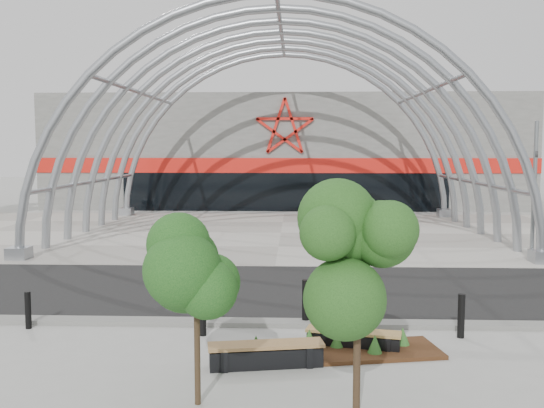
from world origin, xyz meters
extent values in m
plane|color=#9B9B96|center=(0.00, 0.00, 0.00)|extent=(140.00, 140.00, 0.00)
cube|color=black|center=(0.00, 3.50, 0.01)|extent=(140.00, 7.00, 0.02)
cube|color=gray|center=(0.00, 15.50, 0.02)|extent=(60.00, 17.00, 0.04)
cube|color=slate|center=(0.00, -0.25, 0.06)|extent=(60.00, 0.50, 0.12)
cube|color=#62625D|center=(0.00, 33.50, 4.00)|extent=(34.00, 15.00, 8.00)
cube|color=black|center=(0.00, 26.05, 1.30)|extent=(22.00, 0.25, 2.60)
cube|color=red|center=(0.00, 26.05, 3.10)|extent=(34.00, 0.30, 1.00)
torus|color=#91959B|center=(0.00, 8.00, 0.00)|extent=(20.36, 0.36, 20.36)
torus|color=#91959B|center=(0.00, 10.50, 0.00)|extent=(20.36, 0.36, 20.36)
torus|color=#91959B|center=(0.00, 13.00, 0.00)|extent=(20.36, 0.36, 20.36)
torus|color=#91959B|center=(0.00, 15.50, 0.00)|extent=(20.36, 0.36, 20.36)
torus|color=#91959B|center=(0.00, 18.00, 0.00)|extent=(20.36, 0.36, 20.36)
torus|color=#91959B|center=(0.00, 20.50, 0.00)|extent=(20.36, 0.36, 20.36)
torus|color=#91959B|center=(0.00, 23.00, 0.00)|extent=(20.36, 0.36, 20.36)
cylinder|color=#91959B|center=(9.66, 15.50, 2.59)|extent=(0.20, 15.00, 0.20)
cylinder|color=#91959B|center=(7.07, 15.50, 7.07)|extent=(0.20, 15.00, 0.20)
cylinder|color=#91959B|center=(0.00, 15.50, 10.00)|extent=(0.20, 15.00, 0.20)
cylinder|color=#91959B|center=(-7.07, 15.50, 7.07)|extent=(0.20, 15.00, 0.20)
cylinder|color=#91959B|center=(-9.66, 15.50, 2.59)|extent=(0.20, 15.00, 0.20)
cube|color=#91959B|center=(-10.00, 8.00, 0.25)|extent=(0.80, 0.80, 0.50)
cube|color=#91959B|center=(-10.00, 23.00, 0.25)|extent=(0.80, 0.80, 0.50)
cube|color=#91959B|center=(10.00, 8.00, 0.25)|extent=(0.80, 0.80, 0.50)
cube|color=#91959B|center=(10.00, 23.00, 0.25)|extent=(0.80, 0.80, 0.50)
cube|color=black|center=(1.61, -2.28, 0.04)|extent=(4.61, 2.17, 0.09)
cone|color=#356F29|center=(0.30, -2.70, 0.28)|extent=(0.31, 0.31, 0.38)
cone|color=#356F29|center=(1.65, -2.01, 0.28)|extent=(0.31, 0.31, 0.38)
cone|color=#356F29|center=(2.41, -2.39, 0.28)|extent=(0.31, 0.31, 0.38)
cone|color=#356F29|center=(1.04, -2.04, 0.28)|extent=(0.31, 0.31, 0.38)
cone|color=#356F29|center=(3.08, -1.83, 0.28)|extent=(0.31, 0.31, 0.38)
cone|color=#356F29|center=(-0.08, -2.52, 0.28)|extent=(0.31, 0.31, 0.38)
cylinder|color=slate|center=(9.80, 8.50, 2.68)|extent=(0.15, 0.15, 5.35)
imported|color=black|center=(9.80, 8.50, 3.85)|extent=(0.31, 0.76, 0.15)
cylinder|color=black|center=(-0.93, -4.87, 0.82)|extent=(0.10, 0.10, 1.64)
ellipsoid|color=#103D13|center=(-0.93, -4.87, 2.32)|extent=(1.41, 1.41, 1.79)
cylinder|color=black|center=(1.75, -5.14, 0.91)|extent=(0.12, 0.12, 1.83)
ellipsoid|color=#1A3F15|center=(1.75, -5.14, 2.58)|extent=(1.51, 1.51, 2.00)
cube|color=black|center=(0.16, -3.06, 0.19)|extent=(2.30, 0.82, 0.38)
cube|color=black|center=(-0.68, -3.21, 0.23)|extent=(0.22, 0.51, 0.45)
cube|color=black|center=(0.99, -2.91, 0.23)|extent=(0.22, 0.51, 0.45)
cube|color=brown|center=(0.16, -3.06, 0.45)|extent=(2.37, 0.91, 0.07)
cube|color=black|center=(2.00, -1.96, 0.17)|extent=(2.03, 0.81, 0.34)
cube|color=black|center=(1.27, -1.79, 0.20)|extent=(0.21, 0.45, 0.40)
cube|color=black|center=(2.73, -2.12, 0.20)|extent=(0.21, 0.45, 0.40)
cube|color=olive|center=(2.00, -1.96, 0.40)|extent=(2.09, 0.89, 0.06)
cylinder|color=black|center=(-5.72, -0.73, 0.45)|extent=(0.15, 0.15, 0.91)
cylinder|color=black|center=(-1.42, -1.11, 0.51)|extent=(0.16, 0.16, 1.02)
cylinder|color=black|center=(0.99, -0.14, 0.56)|extent=(0.18, 0.18, 1.12)
cylinder|color=black|center=(1.68, 0.03, 0.43)|extent=(0.14, 0.14, 0.87)
cylinder|color=black|center=(4.56, -1.04, 0.51)|extent=(0.16, 0.16, 1.02)
camera|label=1|loc=(0.73, -14.80, 4.41)|focal=40.00mm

